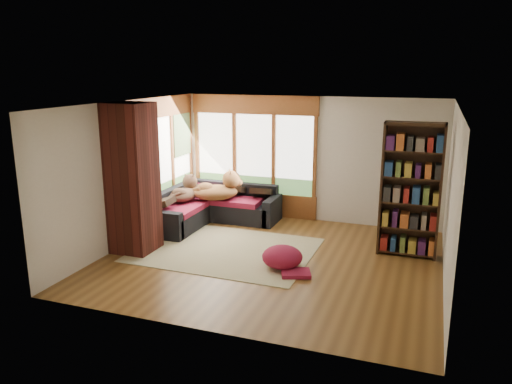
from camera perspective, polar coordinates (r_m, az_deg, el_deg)
The scene contains 17 objects.
floor at distance 8.52m, azimuth 1.66°, elevation -7.74°, with size 5.50×5.50×0.00m, color brown.
ceiling at distance 7.93m, azimuth 1.80°, elevation 9.98°, with size 5.50×5.50×0.00m, color white.
wall_back at distance 10.49m, azimuth 5.98°, elevation 3.75°, with size 5.50×0.04×2.60m, color silver.
wall_front at distance 5.89m, azimuth -5.86°, elevation -4.45°, with size 5.50×0.04×2.60m, color silver.
wall_left at distance 9.33m, azimuth -14.55°, elevation 2.09°, with size 0.04×5.00×2.60m, color silver.
wall_right at distance 7.76m, azimuth 21.42°, elevation -0.82°, with size 0.04×5.00×2.60m, color silver.
windows_back at distance 10.79m, azimuth -0.26°, elevation 4.38°, with size 2.82×0.10×1.90m.
windows_left at distance 10.30m, azimuth -10.71°, elevation 3.67°, with size 0.10×2.62×1.90m.
roller_blind at distance 10.94m, azimuth -8.47°, elevation 6.48°, with size 0.03×0.72×0.90m, color #648655.
brick_chimney at distance 8.85m, azimuth -13.94°, elevation 1.49°, with size 0.70×0.70×2.60m, color #471914.
sectional_sofa at distance 10.61m, azimuth -5.52°, elevation -1.65°, with size 2.20×2.20×0.80m.
area_rug at distance 8.96m, azimuth -3.46°, elevation -6.60°, with size 3.06×2.34×0.01m, color beige.
bookshelf at distance 8.78m, azimuth 17.24°, elevation 0.16°, with size 0.98×0.33×2.30m.
pouf at distance 8.15m, azimuth 3.02°, elevation -7.35°, with size 0.66×0.66×0.36m, color maroon.
dog_tan at distance 10.33m, azimuth -4.24°, elevation 0.82°, with size 1.09×0.96×0.53m.
dog_brindle at distance 10.36m, azimuth -8.12°, elevation 0.50°, with size 0.52×0.83×0.45m.
throw_pillows at distance 10.61m, azimuth -5.06°, elevation 0.95°, with size 1.98×1.68×0.45m.
Camera 1 is at (2.44, -7.53, 3.16)m, focal length 35.00 mm.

